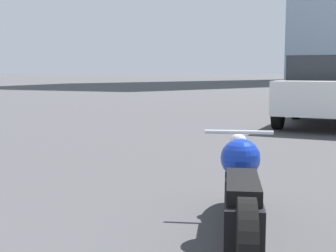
# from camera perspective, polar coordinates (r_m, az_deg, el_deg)

# --- Properties ---
(motorcycle) EXTENTS (0.94, 2.56, 0.78)m
(motorcycle) POSITION_cam_1_polar(r_m,az_deg,el_deg) (3.56, 8.87, -8.38)
(motorcycle) COLOR black
(motorcycle) RESTS_ON ground_plane
(parked_car_white) EXTENTS (2.05, 4.16, 1.67)m
(parked_car_white) POSITION_cam_1_polar(r_m,az_deg,el_deg) (12.02, 18.65, 4.19)
(parked_car_white) COLOR silver
(parked_car_white) RESTS_ON ground_plane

